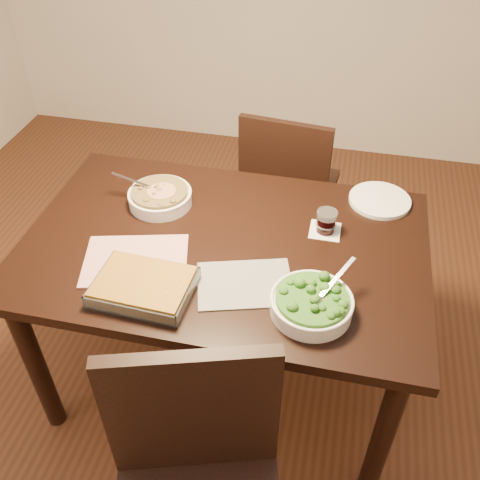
{
  "coord_description": "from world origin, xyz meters",
  "views": [
    {
      "loc": [
        0.36,
        -1.36,
        1.97
      ],
      "look_at": [
        0.07,
        -0.03,
        0.8
      ],
      "focal_mm": 40.0,
      "sensor_mm": 36.0,
      "label": 1
    }
  ],
  "objects_px": {
    "dinner_plate": "(380,200)",
    "chair_far": "(288,184)",
    "stew_bowl": "(160,196)",
    "wine_tumbler": "(326,221)",
    "broccoli_bowl": "(312,303)",
    "baking_dish": "(144,287)",
    "table": "(224,263)"
  },
  "relations": [
    {
      "from": "table",
      "to": "wine_tumbler",
      "type": "distance_m",
      "value": 0.39
    },
    {
      "from": "wine_tumbler",
      "to": "stew_bowl",
      "type": "bearing_deg",
      "value": 177.42
    },
    {
      "from": "stew_bowl",
      "to": "baking_dish",
      "type": "bearing_deg",
      "value": -77.28
    },
    {
      "from": "stew_bowl",
      "to": "baking_dish",
      "type": "distance_m",
      "value": 0.47
    },
    {
      "from": "table",
      "to": "wine_tumbler",
      "type": "relative_size",
      "value": 17.0
    },
    {
      "from": "stew_bowl",
      "to": "broccoli_bowl",
      "type": "xyz_separation_m",
      "value": [
        0.62,
        -0.42,
        0.0
      ]
    },
    {
      "from": "stew_bowl",
      "to": "chair_far",
      "type": "bearing_deg",
      "value": 55.7
    },
    {
      "from": "stew_bowl",
      "to": "baking_dish",
      "type": "relative_size",
      "value": 0.86
    },
    {
      "from": "broccoli_bowl",
      "to": "baking_dish",
      "type": "bearing_deg",
      "value": -176.05
    },
    {
      "from": "table",
      "to": "stew_bowl",
      "type": "xyz_separation_m",
      "value": [
        -0.29,
        0.17,
        0.13
      ]
    },
    {
      "from": "table",
      "to": "chair_far",
      "type": "height_order",
      "value": "chair_far"
    },
    {
      "from": "dinner_plate",
      "to": "table",
      "type": "bearing_deg",
      "value": -145.47
    },
    {
      "from": "dinner_plate",
      "to": "chair_far",
      "type": "xyz_separation_m",
      "value": [
        -0.4,
        0.41,
        -0.27
      ]
    },
    {
      "from": "baking_dish",
      "to": "wine_tumbler",
      "type": "distance_m",
      "value": 0.68
    },
    {
      "from": "table",
      "to": "baking_dish",
      "type": "distance_m",
      "value": 0.36
    },
    {
      "from": "wine_tumbler",
      "to": "baking_dish",
      "type": "bearing_deg",
      "value": -140.8
    },
    {
      "from": "broccoli_bowl",
      "to": "dinner_plate",
      "type": "xyz_separation_m",
      "value": [
        0.19,
        0.61,
        -0.03
      ]
    },
    {
      "from": "table",
      "to": "stew_bowl",
      "type": "distance_m",
      "value": 0.36
    },
    {
      "from": "wine_tumbler",
      "to": "chair_far",
      "type": "distance_m",
      "value": 0.73
    },
    {
      "from": "broccoli_bowl",
      "to": "stew_bowl",
      "type": "bearing_deg",
      "value": 145.99
    },
    {
      "from": "baking_dish",
      "to": "chair_far",
      "type": "relative_size",
      "value": 0.35
    },
    {
      "from": "table",
      "to": "chair_far",
      "type": "distance_m",
      "value": 0.8
    },
    {
      "from": "broccoli_bowl",
      "to": "baking_dish",
      "type": "height_order",
      "value": "broccoli_bowl"
    },
    {
      "from": "table",
      "to": "stew_bowl",
      "type": "bearing_deg",
      "value": 149.51
    },
    {
      "from": "dinner_plate",
      "to": "chair_far",
      "type": "height_order",
      "value": "chair_far"
    },
    {
      "from": "wine_tumbler",
      "to": "table",
      "type": "bearing_deg",
      "value": -157.31
    },
    {
      "from": "stew_bowl",
      "to": "broccoli_bowl",
      "type": "distance_m",
      "value": 0.75
    },
    {
      "from": "broccoli_bowl",
      "to": "chair_far",
      "type": "bearing_deg",
      "value": 101.69
    },
    {
      "from": "baking_dish",
      "to": "dinner_plate",
      "type": "distance_m",
      "value": 0.96
    },
    {
      "from": "dinner_plate",
      "to": "wine_tumbler",
      "type": "bearing_deg",
      "value": -130.27
    },
    {
      "from": "stew_bowl",
      "to": "chair_far",
      "type": "relative_size",
      "value": 0.3
    },
    {
      "from": "stew_bowl",
      "to": "wine_tumbler",
      "type": "bearing_deg",
      "value": -2.58
    }
  ]
}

